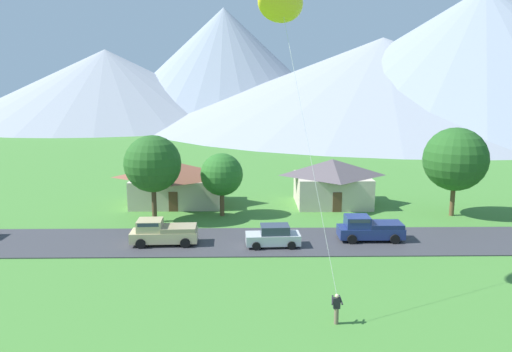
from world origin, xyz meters
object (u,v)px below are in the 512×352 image
(tree_near_left, at_px, (153,164))
(parked_car_silver_west_end, at_px, (273,236))
(pickup_truck_sand_west_side, at_px, (162,232))
(house_left_center, at_px, (332,181))
(tree_center, at_px, (455,159))
(kite_flyer_with_kite, at_px, (281,5))
(house_leftmost, at_px, (177,183))
(pickup_truck_navy_east_side, at_px, (369,228))
(tree_right_of_center, at_px, (222,175))

(tree_near_left, xyz_separation_m, parked_car_silver_west_end, (10.58, -7.44, -4.53))
(parked_car_silver_west_end, distance_m, pickup_truck_sand_west_side, 8.73)
(house_left_center, bearing_deg, tree_center, -23.73)
(kite_flyer_with_kite, bearing_deg, house_leftmost, 112.88)
(kite_flyer_with_kite, bearing_deg, pickup_truck_navy_east_side, 50.03)
(house_leftmost, xyz_separation_m, pickup_truck_navy_east_side, (17.18, -12.74, -1.26))
(house_left_center, bearing_deg, kite_flyer_with_kite, -107.57)
(house_leftmost, xyz_separation_m, tree_right_of_center, (4.93, -4.70, 1.71))
(house_leftmost, bearing_deg, parked_car_silver_west_end, -56.43)
(house_leftmost, relative_size, tree_near_left, 1.23)
(tree_right_of_center, distance_m, pickup_truck_navy_east_side, 14.95)
(house_leftmost, distance_m, tree_right_of_center, 7.02)
(pickup_truck_navy_east_side, bearing_deg, house_leftmost, 143.46)
(house_left_center, bearing_deg, pickup_truck_sand_west_side, -139.53)
(house_leftmost, height_order, tree_near_left, tree_near_left)
(house_left_center, distance_m, kite_flyer_with_kite, 27.08)
(tree_near_left, height_order, pickup_truck_sand_west_side, tree_near_left)
(tree_center, distance_m, parked_car_silver_west_end, 20.46)
(house_leftmost, height_order, house_left_center, house_left_center)
(parked_car_silver_west_end, relative_size, kite_flyer_with_kite, 0.24)
(tree_center, bearing_deg, pickup_truck_navy_east_side, -142.03)
(tree_near_left, relative_size, tree_right_of_center, 1.32)
(tree_right_of_center, bearing_deg, house_leftmost, 136.33)
(parked_car_silver_west_end, xyz_separation_m, pickup_truck_sand_west_side, (-8.71, 0.64, 0.19))
(pickup_truck_navy_east_side, bearing_deg, parked_car_silver_west_end, -169.68)
(tree_near_left, height_order, kite_flyer_with_kite, kite_flyer_with_kite)
(pickup_truck_navy_east_side, bearing_deg, kite_flyer_with_kite, -129.97)
(pickup_truck_sand_west_side, bearing_deg, pickup_truck_navy_east_side, 2.72)
(parked_car_silver_west_end, distance_m, pickup_truck_navy_east_side, 7.92)
(tree_near_left, xyz_separation_m, tree_right_of_center, (6.12, 2.01, -1.38))
(house_leftmost, height_order, kite_flyer_with_kite, kite_flyer_with_kite)
(tree_center, bearing_deg, tree_right_of_center, 179.22)
(house_leftmost, xyz_separation_m, house_left_center, (16.26, -0.24, 0.17))
(tree_right_of_center, bearing_deg, pickup_truck_sand_west_side, -115.68)
(tree_near_left, bearing_deg, tree_right_of_center, 18.18)
(parked_car_silver_west_end, bearing_deg, kite_flyer_with_kite, -90.47)
(house_left_center, xyz_separation_m, pickup_truck_navy_east_side, (0.93, -12.50, -1.43))
(tree_near_left, xyz_separation_m, pickup_truck_sand_west_side, (1.88, -6.81, -4.34))
(house_leftmost, xyz_separation_m, tree_near_left, (-1.19, -6.71, 3.08))
(tree_near_left, xyz_separation_m, tree_center, (28.29, 1.71, 0.09))
(parked_car_silver_west_end, bearing_deg, house_left_center, 63.75)
(kite_flyer_with_kite, bearing_deg, pickup_truck_sand_west_side, 135.17)
(tree_center, height_order, pickup_truck_sand_west_side, tree_center)
(pickup_truck_sand_west_side, distance_m, pickup_truck_navy_east_side, 16.52)
(parked_car_silver_west_end, bearing_deg, tree_right_of_center, 115.30)
(house_left_center, bearing_deg, tree_near_left, -159.64)
(pickup_truck_navy_east_side, bearing_deg, tree_right_of_center, 146.76)
(tree_near_left, distance_m, kite_flyer_with_kite, 21.90)
(house_left_center, bearing_deg, tree_right_of_center, -158.49)
(house_leftmost, relative_size, house_left_center, 1.22)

